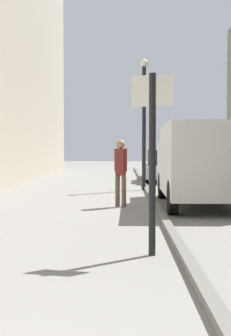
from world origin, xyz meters
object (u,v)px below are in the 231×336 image
at_px(pedestrian_main_foreground, 121,168).
at_px(parked_car, 164,166).
at_px(lamp_post, 144,116).
at_px(delivery_van, 201,162).
at_px(street_sign_post, 152,148).

height_order(pedestrian_main_foreground, parked_car, pedestrian_main_foreground).
height_order(pedestrian_main_foreground, lamp_post, lamp_post).
height_order(pedestrian_main_foreground, delivery_van, delivery_van).
xyz_separation_m(pedestrian_main_foreground, delivery_van, (2.13, 0.28, 0.16)).
height_order(delivery_van, street_sign_post, street_sign_post).
height_order(parked_car, street_sign_post, street_sign_post).
distance_m(delivery_van, lamp_post, 4.94).
xyz_separation_m(parked_car, street_sign_post, (-1.47, -14.55, 0.83)).
distance_m(parked_car, lamp_post, 4.98).
bearing_deg(parked_car, lamp_post, -102.23).
relative_size(pedestrian_main_foreground, lamp_post, 0.37).
bearing_deg(parked_car, pedestrian_main_foreground, -99.82).
bearing_deg(lamp_post, pedestrian_main_foreground, -99.71).
distance_m(pedestrian_main_foreground, parked_car, 9.41).
relative_size(delivery_van, lamp_post, 1.05).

